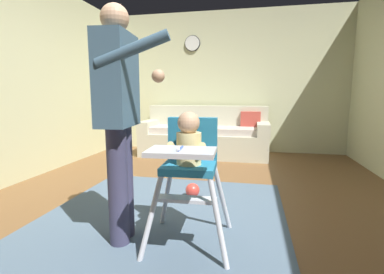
{
  "coord_description": "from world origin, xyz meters",
  "views": [
    {
      "loc": [
        0.56,
        -2.56,
        1.06
      ],
      "look_at": [
        0.18,
        -0.76,
        0.79
      ],
      "focal_mm": 26.75,
      "sensor_mm": 36.0,
      "label": 1
    }
  ],
  "objects_px": {
    "toy_ball_second": "(193,190)",
    "couch": "(205,136)",
    "high_chair": "(189,154)",
    "toy_ball": "(197,166)",
    "adult_standing": "(119,112)",
    "wall_clock": "(192,43)"
  },
  "relations": [
    {
      "from": "wall_clock",
      "to": "toy_ball",
      "type": "bearing_deg",
      "value": -75.99
    },
    {
      "from": "toy_ball_second",
      "to": "couch",
      "type": "bearing_deg",
      "value": 95.87
    },
    {
      "from": "toy_ball_second",
      "to": "wall_clock",
      "type": "distance_m",
      "value": 3.3
    },
    {
      "from": "high_chair",
      "to": "adult_standing",
      "type": "height_order",
      "value": "adult_standing"
    },
    {
      "from": "high_chair",
      "to": "wall_clock",
      "type": "xyz_separation_m",
      "value": [
        -0.73,
        3.53,
        1.36
      ]
    },
    {
      "from": "toy_ball_second",
      "to": "adult_standing",
      "type": "bearing_deg",
      "value": -108.24
    },
    {
      "from": "adult_standing",
      "to": "toy_ball",
      "type": "xyz_separation_m",
      "value": [
        0.19,
        1.87,
        -0.84
      ]
    },
    {
      "from": "couch",
      "to": "toy_ball",
      "type": "height_order",
      "value": "couch"
    },
    {
      "from": "toy_ball",
      "to": "adult_standing",
      "type": "bearing_deg",
      "value": -95.76
    },
    {
      "from": "high_chair",
      "to": "toy_ball",
      "type": "xyz_separation_m",
      "value": [
        -0.3,
        1.82,
        -0.56
      ]
    },
    {
      "from": "couch",
      "to": "high_chair",
      "type": "distance_m",
      "value": 3.1
    },
    {
      "from": "high_chair",
      "to": "toy_ball_second",
      "type": "distance_m",
      "value": 1.1
    },
    {
      "from": "couch",
      "to": "adult_standing",
      "type": "xyz_separation_m",
      "value": [
        -0.1,
        -3.1,
        0.61
      ]
    },
    {
      "from": "toy_ball_second",
      "to": "wall_clock",
      "type": "height_order",
      "value": "wall_clock"
    },
    {
      "from": "wall_clock",
      "to": "high_chair",
      "type": "bearing_deg",
      "value": -78.38
    },
    {
      "from": "couch",
      "to": "toy_ball_second",
      "type": "relative_size",
      "value": 14.86
    },
    {
      "from": "wall_clock",
      "to": "couch",
      "type": "bearing_deg",
      "value": -54.87
    },
    {
      "from": "high_chair",
      "to": "wall_clock",
      "type": "distance_m",
      "value": 3.85
    },
    {
      "from": "high_chair",
      "to": "toy_ball_second",
      "type": "xyz_separation_m",
      "value": [
        -0.17,
        0.92,
        -0.58
      ]
    },
    {
      "from": "high_chair",
      "to": "toy_ball",
      "type": "bearing_deg",
      "value": -173.76
    },
    {
      "from": "toy_ball_second",
      "to": "wall_clock",
      "type": "xyz_separation_m",
      "value": [
        -0.56,
        2.61,
        1.94
      ]
    },
    {
      "from": "couch",
      "to": "toy_ball",
      "type": "xyz_separation_m",
      "value": [
        0.09,
        -1.23,
        -0.23
      ]
    }
  ]
}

